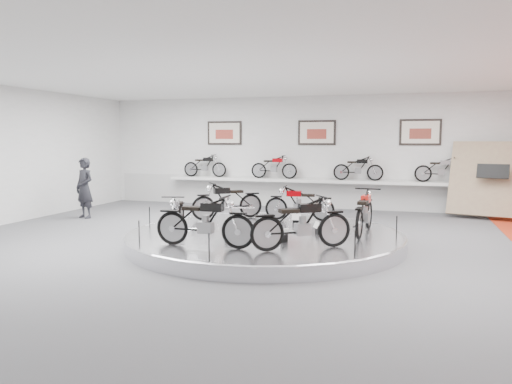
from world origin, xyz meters
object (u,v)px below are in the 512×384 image
(shelf, at_px, (315,181))
(bike_d, at_px, (176,213))
(bike_b, at_px, (299,203))
(bike_f, at_px, (302,223))
(bike_a, at_px, (364,212))
(bike_e, at_px, (205,221))
(display_platform, at_px, (265,239))
(visitor, at_px, (85,188))
(bike_c, at_px, (227,201))

(shelf, bearing_deg, bike_d, -105.77)
(bike_b, bearing_deg, bike_f, 98.57)
(bike_a, height_order, bike_e, bike_e)
(display_platform, xyz_separation_m, bike_d, (-1.98, -0.60, 0.59))
(shelf, bearing_deg, bike_f, -81.53)
(display_platform, height_order, visitor, visitor)
(bike_b, height_order, bike_e, bike_e)
(bike_c, height_order, bike_f, bike_f)
(shelf, height_order, bike_c, bike_c)
(bike_a, xyz_separation_m, bike_b, (-1.82, 1.44, -0.05))
(bike_e, bearing_deg, bike_c, 102.25)
(visitor, bearing_deg, bike_a, 6.89)
(bike_b, distance_m, visitor, 6.94)
(bike_c, bearing_deg, bike_a, 124.20)
(bike_a, xyz_separation_m, bike_c, (-3.75, 1.14, -0.01))
(display_platform, bearing_deg, bike_e, -110.88)
(bike_b, xyz_separation_m, visitor, (-6.93, 0.34, 0.18))
(bike_d, bearing_deg, bike_b, 120.98)
(bike_c, xyz_separation_m, bike_e, (0.80, -3.49, 0.02))
(bike_e, bearing_deg, visitor, 143.84)
(shelf, relative_size, bike_c, 6.45)
(display_platform, relative_size, bike_b, 4.06)
(bike_b, relative_size, bike_d, 1.04)
(display_platform, distance_m, shelf, 6.46)
(bike_d, height_order, bike_e, bike_e)
(bike_a, height_order, bike_f, bike_f)
(bike_b, relative_size, bike_c, 0.93)
(shelf, relative_size, bike_a, 6.34)
(bike_e, relative_size, bike_f, 1.00)
(display_platform, xyz_separation_m, bike_c, (-1.52, 1.59, 0.65))
(bike_c, xyz_separation_m, bike_d, (-0.45, -2.19, -0.06))
(display_platform, xyz_separation_m, bike_e, (-0.72, -1.89, 0.67))
(shelf, xyz_separation_m, visitor, (-6.52, -4.16, -0.05))
(display_platform, xyz_separation_m, bike_a, (2.23, 0.46, 0.66))
(bike_a, xyz_separation_m, visitor, (-8.75, 1.78, 0.14))
(bike_b, relative_size, visitor, 0.83)
(bike_e, bearing_deg, bike_d, 133.36)
(bike_c, bearing_deg, bike_b, 149.89)
(display_platform, relative_size, shelf, 0.58)
(bike_a, relative_size, bike_b, 1.10)
(display_platform, relative_size, visitor, 3.38)
(display_platform, bearing_deg, visitor, 161.04)
(bike_a, distance_m, bike_e, 3.77)
(display_platform, relative_size, bike_d, 4.24)
(bike_a, relative_size, bike_f, 0.97)
(bike_d, distance_m, bike_e, 1.81)
(shelf, xyz_separation_m, bike_c, (-1.52, -4.81, -0.20))
(bike_b, bearing_deg, bike_e, 69.24)
(bike_f, bearing_deg, shelf, 64.52)
(bike_a, distance_m, bike_c, 3.92)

